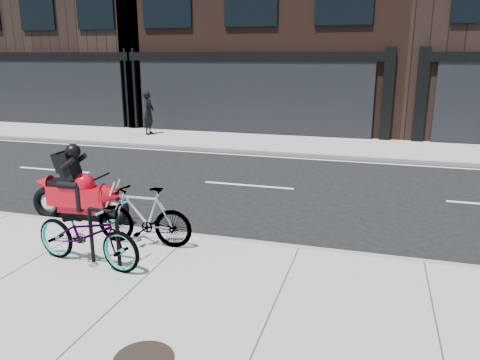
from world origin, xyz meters
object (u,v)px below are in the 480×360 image
(bicycle_rear, at_px, (144,216))
(motorcycle, at_px, (83,191))
(bicycle_front, at_px, (87,234))
(bike_rack, at_px, (104,232))
(pedestrian, at_px, (149,113))
(manhole_cover, at_px, (144,359))

(bicycle_rear, relative_size, motorcycle, 0.80)
(bicycle_front, xyz_separation_m, bicycle_rear, (0.46, 0.96, 0.01))
(bike_rack, relative_size, pedestrian, 0.51)
(manhole_cover, bearing_deg, bicycle_front, 135.50)
(bicycle_rear, xyz_separation_m, motorcycle, (-1.89, 1.01, 0.01))
(bike_rack, xyz_separation_m, manhole_cover, (1.70, -2.00, -0.53))
(bike_rack, relative_size, bicycle_front, 0.47)
(bicycle_front, distance_m, motorcycle, 2.44)
(bike_rack, xyz_separation_m, bicycle_rear, (0.21, 0.88, -0.01))
(manhole_cover, bearing_deg, pedestrian, 116.86)
(motorcycle, height_order, pedestrian, pedestrian)
(bicycle_rear, height_order, motorcycle, motorcycle)
(bike_rack, xyz_separation_m, motorcycle, (-1.68, 1.89, -0.01))
(bike_rack, height_order, bicycle_rear, bicycle_rear)
(bicycle_front, distance_m, pedestrian, 12.58)
(bicycle_front, height_order, pedestrian, pedestrian)
(bike_rack, xyz_separation_m, pedestrian, (-5.13, 11.50, 0.35))
(bike_rack, relative_size, manhole_cover, 1.38)
(pedestrian, bearing_deg, bike_rack, -162.25)
(bike_rack, distance_m, pedestrian, 12.60)
(bike_rack, distance_m, bicycle_rear, 0.90)
(bike_rack, relative_size, bicycle_rear, 0.53)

